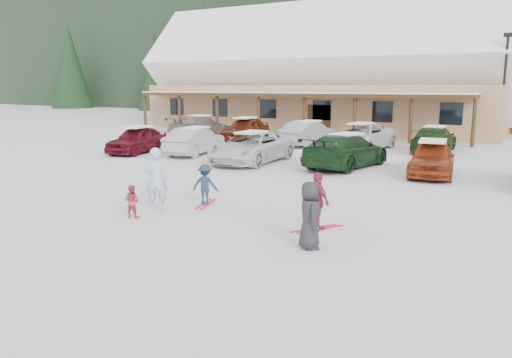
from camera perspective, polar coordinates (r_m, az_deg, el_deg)
The scene contains 22 objects.
ground at distance 13.32m, azimuth -3.27°, elevation -4.80°, with size 160.00×160.00×0.00m, color silver.
day_lodge at distance 41.90m, azimuth 7.39°, elevation 11.06°, with size 29.12×12.50×10.38m.
lamp_post at distance 34.17m, azimuth 26.49°, elevation 9.83°, with size 0.50×0.25×6.64m.
conifer_0 at distance 52.49m, azimuth -9.51°, elevation 12.80°, with size 4.40×4.40×10.20m.
conifer_2 at distance 64.53m, azimuth -5.47°, elevation 13.47°, with size 5.28×5.28×12.24m.
adult_skier at distance 14.50m, azimuth -11.35°, elevation -0.01°, with size 0.67×0.44×1.83m, color #ABC7ED.
toddler_red at distance 13.95m, azimuth -14.01°, elevation -2.47°, with size 0.44×0.34×0.91m, color #B3363B.
child_navy at distance 15.04m, azimuth -5.82°, elevation -0.65°, with size 0.79×0.46×1.23m, color #1B2D45.
skis_child_navy at distance 15.17m, azimuth -5.78°, elevation -2.87°, with size 0.20×1.40×0.03m, color #C61C3F.
child_magenta at distance 12.44m, azimuth 7.04°, elevation -2.53°, with size 0.85×0.35×1.45m, color #A42657.
skis_child_magenta at distance 12.62m, azimuth 6.97°, elevation -5.66°, with size 0.20×1.40×0.03m, color #C61C3F.
bystander_dark at distance 10.98m, azimuth 6.13°, elevation -4.13°, with size 0.73×0.48×1.50m, color #272729.
parked_car_0 at distance 27.41m, azimuth -13.40°, elevation 4.38°, with size 1.66×4.12×1.40m, color #570C18.
parked_car_1 at distance 26.19m, azimuth -7.01°, elevation 4.31°, with size 1.49×4.28×1.41m, color #ABABAF.
parked_car_2 at distance 23.25m, azimuth -0.52°, elevation 3.64°, with size 2.38×5.17×1.44m, color silver.
parked_car_3 at distance 22.21m, azimuth 10.25°, elevation 3.20°, with size 2.07×5.10×1.48m, color #143418.
parked_car_4 at distance 21.06m, azimuth 19.45°, elevation 2.27°, with size 1.66×4.13×1.41m, color maroon.
parked_car_7 at distance 34.58m, azimuth -6.50°, elevation 5.95°, with size 2.17×5.34×1.55m, color gray.
parked_car_8 at distance 31.72m, azimuth -1.26°, elevation 5.62°, with size 1.86×4.62×1.57m, color #5D200D.
parked_car_9 at distance 30.20m, azimuth 5.95°, elevation 5.21°, with size 1.55×4.45×1.47m, color #999A9D.
parked_car_10 at distance 28.55m, azimuth 11.86°, elevation 4.76°, with size 2.48×5.37×1.49m, color white.
parked_car_11 at distance 28.69m, azimuth 19.68°, elevation 4.29°, with size 1.94×4.77×1.38m, color #163514.
Camera 1 is at (7.01, -10.76, 3.53)m, focal length 35.00 mm.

